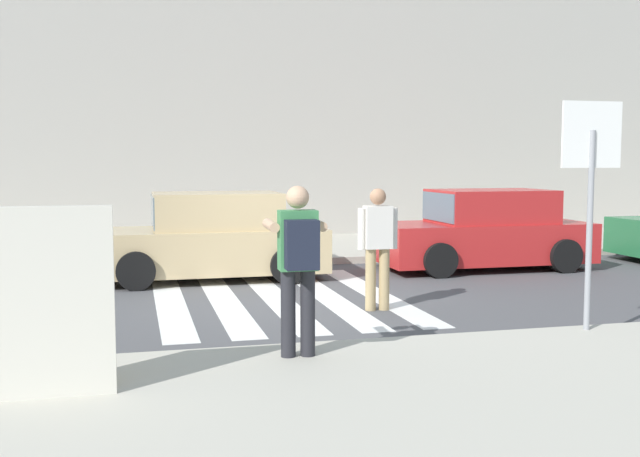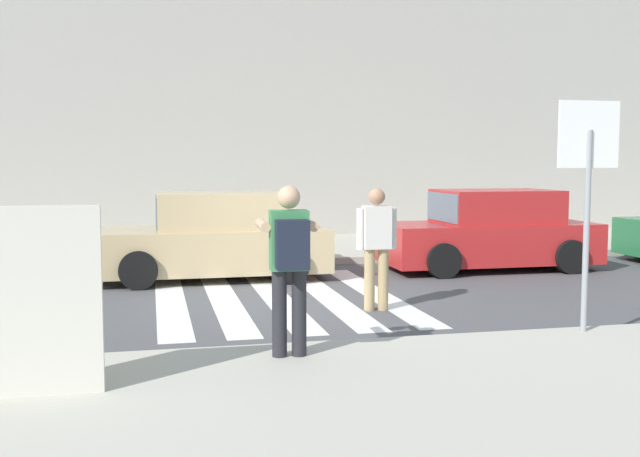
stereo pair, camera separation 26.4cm
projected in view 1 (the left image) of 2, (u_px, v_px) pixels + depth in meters
ground_plane at (278, 300)px, 11.33m from camera, size 120.00×120.00×0.00m
sidewalk_near at (444, 448)px, 5.33m from camera, size 60.00×6.00×0.14m
sidewalk_far at (229, 250)px, 17.12m from camera, size 60.00×4.80×0.14m
building_facade_far at (207, 95)px, 21.01m from camera, size 56.00×4.00×7.90m
crosswalk_stripe_0 at (170, 303)px, 11.13m from camera, size 0.44×5.20×0.01m
crosswalk_stripe_1 at (224, 300)px, 11.33m from camera, size 0.44×5.20×0.01m
crosswalk_stripe_2 at (276, 298)px, 11.52m from camera, size 0.44×5.20×0.01m
crosswalk_stripe_3 at (326, 296)px, 11.72m from camera, size 0.44×5.20×0.01m
crosswalk_stripe_4 at (375, 293)px, 11.91m from camera, size 0.44×5.20×0.01m
stop_sign at (591, 164)px, 8.59m from camera, size 0.76×0.08×2.65m
photographer_with_backpack at (298, 256)px, 7.45m from camera, size 0.60×0.86×1.72m
pedestrian_crossing at (378, 242)px, 10.52m from camera, size 0.58×0.25×1.72m
parked_car_tan at (211, 239)px, 13.30m from camera, size 4.10×1.92×1.55m
parked_car_red at (485, 232)px, 14.59m from camera, size 4.10×1.92×1.55m
advertising_board at (46, 303)px, 6.19m from camera, size 1.10×0.11×1.60m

